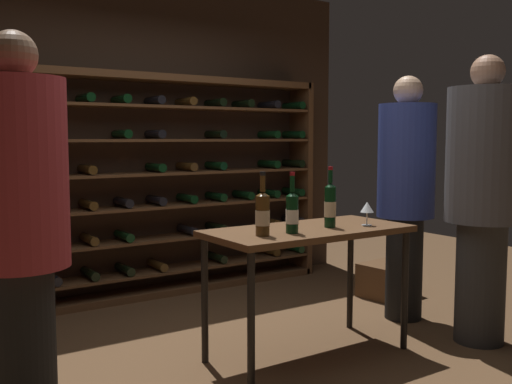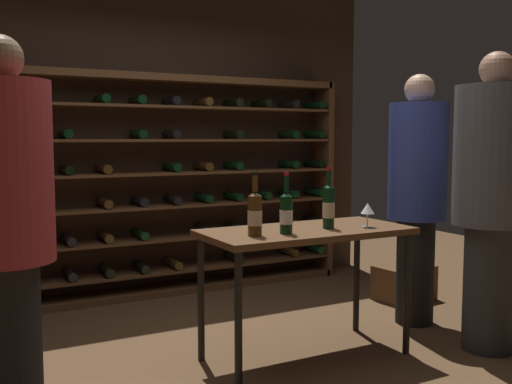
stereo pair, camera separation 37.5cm
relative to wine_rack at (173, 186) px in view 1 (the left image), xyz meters
The scene contains 12 objects.
ground_plane 2.03m from the wine_rack, 101.52° to the right, with size 9.92×9.92×0.00m, color brown.
back_wall 0.62m from the wine_rack, 149.47° to the left, with size 4.64×0.10×2.86m, color #3D2B1E.
wine_rack is the anchor object (origin of this frame).
tasting_table 1.94m from the wine_rack, 89.53° to the right, with size 1.32×0.62×0.83m.
person_guest_blue_shirt 2.65m from the wine_rack, 64.09° to the right, with size 0.51×0.51×1.95m.
person_bystander_red_print 2.06m from the wine_rack, 56.63° to the right, with size 0.43×0.43×1.87m.
person_bystander_dark_jacket 2.62m from the wine_rack, 131.39° to the right, with size 0.45×0.45×1.89m.
wine_crate 2.09m from the wine_rack, 38.16° to the right, with size 0.48×0.34×0.30m, color brown.
wine_bottle_red_label 1.98m from the wine_rack, 85.70° to the right, with size 0.08×0.08×0.39m.
wine_bottle_green_slim 2.04m from the wine_rack, 95.48° to the right, with size 0.08×0.08×0.37m.
wine_bottle_black_capsule 2.04m from the wine_rack, 101.16° to the right, with size 0.09×0.09×0.38m.
wine_glass_stemmed_left 2.09m from the wine_rack, 79.14° to the right, with size 0.09×0.09×0.16m.
Camera 1 is at (-1.97, -3.06, 1.40)m, focal length 41.33 mm.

